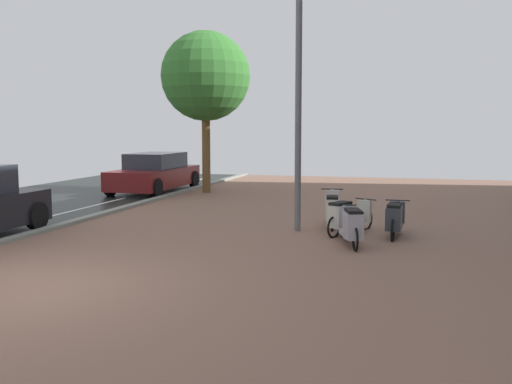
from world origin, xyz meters
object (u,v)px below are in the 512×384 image
at_px(scooter_far, 395,219).
at_px(lamp_post, 299,62).
at_px(scooter_extra, 332,210).
at_px(street_tree, 205,77).
at_px(scooter_near, 351,226).
at_px(scooter_mid, 346,217).
at_px(parked_car_far, 155,173).

bearing_deg(scooter_far, lamp_post, 173.32).
distance_m(scooter_far, scooter_extra, 1.67).
xyz_separation_m(scooter_extra, street_tree, (-5.20, 6.03, 3.58)).
bearing_deg(scooter_far, scooter_near, -125.18).
bearing_deg(scooter_mid, scooter_near, -79.03).
bearing_deg(scooter_mid, lamp_post, 170.72).
distance_m(parked_car_far, street_tree, 3.85).
distance_m(scooter_mid, parked_car_far, 10.10).
relative_size(scooter_mid, scooter_extra, 0.92).
bearing_deg(street_tree, scooter_far, -46.33).
distance_m(parked_car_far, lamp_post, 9.68).
relative_size(scooter_near, scooter_far, 1.08).
xyz_separation_m(scooter_far, scooter_extra, (-1.41, 0.89, 0.02)).
bearing_deg(street_tree, scooter_near, -54.03).
relative_size(scooter_mid, scooter_far, 0.97).
bearing_deg(scooter_extra, scooter_near, -72.41).
height_order(scooter_mid, lamp_post, lamp_post).
xyz_separation_m(scooter_near, scooter_far, (0.78, 1.11, -0.01)).
xyz_separation_m(scooter_mid, scooter_far, (1.01, -0.07, -0.00)).
bearing_deg(parked_car_far, scooter_far, -38.75).
relative_size(scooter_near, street_tree, 0.32).
height_order(scooter_near, scooter_mid, scooter_near).
height_order(scooter_far, lamp_post, lamp_post).
relative_size(scooter_extra, lamp_post, 0.26).
relative_size(scooter_far, scooter_extra, 0.95).
bearing_deg(scooter_near, parked_car_far, 134.24).
relative_size(scooter_mid, street_tree, 0.29).
distance_m(lamp_post, street_tree, 8.07).
relative_size(scooter_near, lamp_post, 0.26).
relative_size(scooter_far, parked_car_far, 0.37).
xyz_separation_m(scooter_near, street_tree, (-5.83, 8.03, 3.59)).
distance_m(scooter_near, parked_car_far, 11.08).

